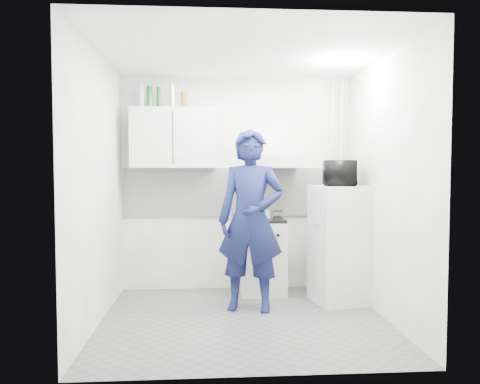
{
  "coord_description": "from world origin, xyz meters",
  "views": [
    {
      "loc": [
        -0.35,
        -4.52,
        1.5
      ],
      "look_at": [
        -0.02,
        0.3,
        1.25
      ],
      "focal_mm": 35.0,
      "sensor_mm": 36.0,
      "label": 1
    }
  ],
  "objects": [
    {
      "name": "range_hood",
      "position": [
        0.45,
        1.0,
        1.57
      ],
      "size": [
        0.6,
        0.5,
        0.14
      ],
      "primitive_type": "cube",
      "color": "silver",
      "rests_on": "wall_back"
    },
    {
      "name": "fridge",
      "position": [
        1.1,
        0.55,
        0.65
      ],
      "size": [
        0.63,
        0.63,
        1.3
      ],
      "primitive_type": "cube",
      "rotation": [
        0.0,
        0.0,
        0.18
      ],
      "color": "white",
      "rests_on": "floor"
    },
    {
      "name": "backsplash",
      "position": [
        0.0,
        1.24,
        1.2
      ],
      "size": [
        2.74,
        0.03,
        0.6
      ],
      "primitive_type": "cube",
      "color": "white",
      "rests_on": "wall_back"
    },
    {
      "name": "microwave",
      "position": [
        1.1,
        0.55,
        1.44
      ],
      "size": [
        0.56,
        0.43,
        0.28
      ],
      "primitive_type": "imported",
      "rotation": [
        0.0,
        0.0,
        1.39
      ],
      "color": "black",
      "rests_on": "fridge"
    },
    {
      "name": "floor",
      "position": [
        0.0,
        0.0,
        0.0
      ],
      "size": [
        2.8,
        2.8,
        0.0
      ],
      "primitive_type": "plane",
      "color": "#575757",
      "rests_on": "ground"
    },
    {
      "name": "bottle_d",
      "position": [
        -0.77,
        1.07,
        2.34
      ],
      "size": [
        0.06,
        0.06,
        0.28
      ],
      "primitive_type": "cylinder",
      "color": "silver",
      "rests_on": "upper_cabinet"
    },
    {
      "name": "person",
      "position": [
        0.1,
        0.34,
        0.95
      ],
      "size": [
        0.78,
        0.61,
        1.9
      ],
      "primitive_type": "imported",
      "rotation": [
        0.0,
        0.0,
        -0.24
      ],
      "color": "#12173F",
      "rests_on": "floor"
    },
    {
      "name": "bottle_a",
      "position": [
        -1.12,
        1.07,
        2.34
      ],
      "size": [
        0.07,
        0.07,
        0.28
      ],
      "primitive_type": "cylinder",
      "color": "#B2B7BC",
      "rests_on": "upper_cabinet"
    },
    {
      "name": "wall_back",
      "position": [
        0.0,
        1.25,
        1.3
      ],
      "size": [
        2.8,
        0.0,
        2.8
      ],
      "primitive_type": "plane",
      "rotation": [
        1.57,
        0.0,
        0.0
      ],
      "color": "white",
      "rests_on": "floor"
    },
    {
      "name": "wall_right",
      "position": [
        1.4,
        0.0,
        1.3
      ],
      "size": [
        0.0,
        2.6,
        2.6
      ],
      "primitive_type": "plane",
      "rotation": [
        1.57,
        0.0,
        -1.57
      ],
      "color": "white",
      "rests_on": "floor"
    },
    {
      "name": "upper_cabinet",
      "position": [
        -0.75,
        1.07,
        1.85
      ],
      "size": [
        1.0,
        0.35,
        0.7
      ],
      "primitive_type": "cube",
      "color": "white",
      "rests_on": "wall_back"
    },
    {
      "name": "bottle_b",
      "position": [
        -1.03,
        1.07,
        2.33
      ],
      "size": [
        0.07,
        0.07,
        0.26
      ],
      "primitive_type": "cylinder",
      "color": "#144C1E",
      "rests_on": "upper_cabinet"
    },
    {
      "name": "ceiling_spot_fixture",
      "position": [
        1.0,
        0.2,
        2.57
      ],
      "size": [
        0.1,
        0.1,
        0.02
      ],
      "primitive_type": "cylinder",
      "color": "white",
      "rests_on": "ceiling"
    },
    {
      "name": "wall_left",
      "position": [
        -1.4,
        0.0,
        1.3
      ],
      "size": [
        0.0,
        2.6,
        2.6
      ],
      "primitive_type": "plane",
      "rotation": [
        1.57,
        0.0,
        1.57
      ],
      "color": "white",
      "rests_on": "floor"
    },
    {
      "name": "pipe_a",
      "position": [
        1.3,
        1.17,
        1.3
      ],
      "size": [
        0.05,
        0.05,
        2.6
      ],
      "primitive_type": "cylinder",
      "color": "silver",
      "rests_on": "floor"
    },
    {
      "name": "ceiling",
      "position": [
        0.0,
        0.0,
        2.6
      ],
      "size": [
        2.8,
        2.8,
        0.0
      ],
      "primitive_type": "plane",
      "color": "white",
      "rests_on": "wall_back"
    },
    {
      "name": "stove",
      "position": [
        0.29,
        1.0,
        0.43
      ],
      "size": [
        0.54,
        0.54,
        0.86
      ],
      "primitive_type": "cube",
      "color": "silver",
      "rests_on": "floor"
    },
    {
      "name": "saucepan",
      "position": [
        0.32,
        1.0,
        0.95
      ],
      "size": [
        0.2,
        0.2,
        0.11
      ],
      "primitive_type": "cylinder",
      "color": "silver",
      "rests_on": "stove_top"
    },
    {
      "name": "pipe_b",
      "position": [
        1.18,
        1.17,
        1.3
      ],
      "size": [
        0.04,
        0.04,
        2.6
      ],
      "primitive_type": "cylinder",
      "color": "silver",
      "rests_on": "floor"
    },
    {
      "name": "canister_a",
      "position": [
        -0.63,
        1.07,
        2.3
      ],
      "size": [
        0.08,
        0.08,
        0.19
      ],
      "primitive_type": "cylinder",
      "color": "brown",
      "rests_on": "upper_cabinet"
    },
    {
      "name": "bottle_c",
      "position": [
        -0.92,
        1.07,
        2.32
      ],
      "size": [
        0.06,
        0.06,
        0.25
      ],
      "primitive_type": "cylinder",
      "color": "#144C1E",
      "rests_on": "upper_cabinet"
    },
    {
      "name": "stove_top",
      "position": [
        0.29,
        1.0,
        0.88
      ],
      "size": [
        0.52,
        0.52,
        0.03
      ],
      "primitive_type": "cube",
      "color": "black",
      "rests_on": "stove"
    }
  ]
}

